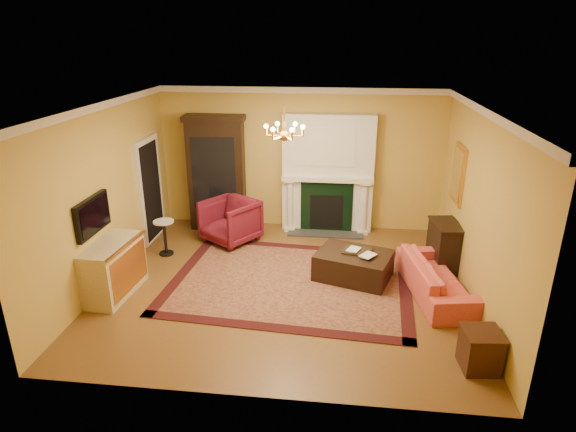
% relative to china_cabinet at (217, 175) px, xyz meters
% --- Properties ---
extents(floor, '(6.00, 5.50, 0.02)m').
position_rel_china_cabinet_xyz_m(floor, '(1.76, -2.49, -1.18)').
color(floor, brown).
rests_on(floor, ground).
extents(ceiling, '(6.00, 5.50, 0.02)m').
position_rel_china_cabinet_xyz_m(ceiling, '(1.76, -2.49, 1.84)').
color(ceiling, white).
rests_on(ceiling, wall_back).
extents(wall_back, '(6.00, 0.02, 3.00)m').
position_rel_china_cabinet_xyz_m(wall_back, '(1.76, 0.27, 0.33)').
color(wall_back, gold).
rests_on(wall_back, floor).
extents(wall_front, '(6.00, 0.02, 3.00)m').
position_rel_china_cabinet_xyz_m(wall_front, '(1.76, -5.25, 0.33)').
color(wall_front, gold).
rests_on(wall_front, floor).
extents(wall_left, '(0.02, 5.50, 3.00)m').
position_rel_china_cabinet_xyz_m(wall_left, '(-1.25, -2.49, 0.33)').
color(wall_left, gold).
rests_on(wall_left, floor).
extents(wall_right, '(0.02, 5.50, 3.00)m').
position_rel_china_cabinet_xyz_m(wall_right, '(4.77, -2.49, 0.33)').
color(wall_right, gold).
rests_on(wall_right, floor).
extents(fireplace, '(1.90, 0.70, 2.50)m').
position_rel_china_cabinet_xyz_m(fireplace, '(2.36, 0.08, 0.03)').
color(fireplace, silver).
rests_on(fireplace, wall_back).
extents(crown_molding, '(6.00, 5.50, 0.12)m').
position_rel_china_cabinet_xyz_m(crown_molding, '(1.76, -1.53, 1.77)').
color(crown_molding, silver).
rests_on(crown_molding, ceiling).
extents(doorway, '(0.08, 1.05, 2.10)m').
position_rel_china_cabinet_xyz_m(doorway, '(-1.19, -0.79, -0.12)').
color(doorway, silver).
rests_on(doorway, wall_left).
extents(tv_panel, '(0.09, 0.95, 0.58)m').
position_rel_china_cabinet_xyz_m(tv_panel, '(-1.18, -3.09, 0.18)').
color(tv_panel, black).
rests_on(tv_panel, wall_left).
extents(gilt_mirror, '(0.06, 0.76, 1.05)m').
position_rel_china_cabinet_xyz_m(gilt_mirror, '(4.73, -1.09, 0.48)').
color(gilt_mirror, gold).
rests_on(gilt_mirror, wall_right).
extents(chandelier, '(0.63, 0.55, 0.53)m').
position_rel_china_cabinet_xyz_m(chandelier, '(1.76, -2.49, 1.44)').
color(chandelier, gold).
rests_on(chandelier, ceiling).
extents(oriental_rug, '(4.27, 3.33, 0.02)m').
position_rel_china_cabinet_xyz_m(oriental_rug, '(1.85, -2.39, -1.16)').
color(oriental_rug, '#490F12').
rests_on(oriental_rug, floor).
extents(china_cabinet, '(1.21, 0.62, 2.34)m').
position_rel_china_cabinet_xyz_m(china_cabinet, '(0.00, 0.00, 0.00)').
color(china_cabinet, black).
rests_on(china_cabinet, floor).
extents(wingback_armchair, '(1.29, 1.27, 0.98)m').
position_rel_china_cabinet_xyz_m(wingback_armchair, '(0.44, -0.81, -0.68)').
color(wingback_armchair, maroon).
rests_on(wingback_armchair, floor).
extents(pedestal_table, '(0.39, 0.39, 0.69)m').
position_rel_china_cabinet_xyz_m(pedestal_table, '(-0.66, -1.57, -0.77)').
color(pedestal_table, black).
rests_on(pedestal_table, floor).
extents(commode, '(0.65, 1.24, 0.90)m').
position_rel_china_cabinet_xyz_m(commode, '(-0.97, -3.12, -0.72)').
color(commode, beige).
rests_on(commode, floor).
extents(coral_sofa, '(0.92, 2.05, 0.77)m').
position_rel_china_cabinet_xyz_m(coral_sofa, '(4.24, -2.52, -0.78)').
color(coral_sofa, '#E65549').
rests_on(coral_sofa, floor).
extents(end_table, '(0.48, 0.48, 0.51)m').
position_rel_china_cabinet_xyz_m(end_table, '(4.48, -4.39, -0.91)').
color(end_table, '#351B0E').
rests_on(end_table, floor).
extents(console_table, '(0.52, 0.80, 0.84)m').
position_rel_china_cabinet_xyz_m(console_table, '(4.54, -1.54, -0.75)').
color(console_table, black).
rests_on(console_table, floor).
extents(leather_ottoman, '(1.44, 1.23, 0.46)m').
position_rel_china_cabinet_xyz_m(leather_ottoman, '(2.92, -2.13, -0.92)').
color(leather_ottoman, black).
rests_on(leather_ottoman, oriental_rug).
extents(ottoman_tray, '(0.54, 0.46, 0.03)m').
position_rel_china_cabinet_xyz_m(ottoman_tray, '(2.97, -2.06, -0.68)').
color(ottoman_tray, black).
rests_on(ottoman_tray, leather_ottoman).
extents(book_a, '(0.19, 0.10, 0.26)m').
position_rel_china_cabinet_xyz_m(book_a, '(2.82, -2.03, -0.53)').
color(book_a, gray).
rests_on(book_a, ottoman_tray).
extents(book_b, '(0.18, 0.14, 0.28)m').
position_rel_china_cabinet_xyz_m(book_b, '(3.06, -2.22, -0.52)').
color(book_b, gray).
rests_on(book_b, ottoman_tray).
extents(topiary_left, '(0.16, 0.16, 0.44)m').
position_rel_china_cabinet_xyz_m(topiary_left, '(1.72, 0.04, 0.30)').
color(topiary_left, gray).
rests_on(topiary_left, fireplace).
extents(topiary_right, '(0.15, 0.15, 0.41)m').
position_rel_china_cabinet_xyz_m(topiary_right, '(2.93, 0.04, 0.29)').
color(topiary_right, gray).
rests_on(topiary_right, fireplace).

